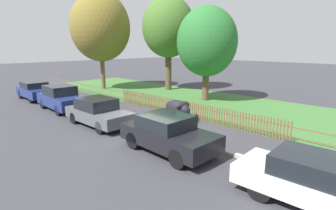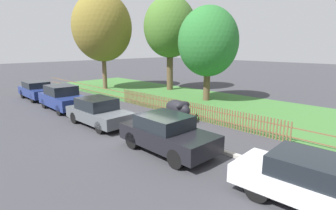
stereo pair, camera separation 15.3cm
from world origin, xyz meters
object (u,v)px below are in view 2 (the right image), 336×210
object	(u,v)px
parked_car_navy_estate	(99,112)
tree_mid_park	(208,42)
parked_car_red_compact	(167,133)
parked_car_silver_hatchback	(37,90)
tree_nearest_kerb	(102,27)
parked_car_black_saloon	(63,98)
parked_car_white_van	(322,184)
covered_motorcycle	(178,109)
tree_behind_motorcycle	(170,28)

from	to	relation	value
parked_car_navy_estate	tree_mid_park	distance (m)	9.66
parked_car_red_compact	parked_car_silver_hatchback	bearing A→B (deg)	-179.50
tree_nearest_kerb	parked_car_navy_estate	bearing A→B (deg)	-33.30
parked_car_red_compact	tree_nearest_kerb	size ratio (longest dim) A/B	0.45
parked_car_black_saloon	parked_car_navy_estate	bearing A→B (deg)	0.23
parked_car_navy_estate	parked_car_silver_hatchback	bearing A→B (deg)	177.40
parked_car_navy_estate	parked_car_red_compact	world-z (taller)	parked_car_red_compact
parked_car_white_van	covered_motorcycle	xyz separation A→B (m)	(-7.76, 3.22, 0.02)
tree_behind_motorcycle	tree_mid_park	bearing A→B (deg)	-16.31
parked_car_navy_estate	tree_nearest_kerb	world-z (taller)	tree_nearest_kerb
parked_car_navy_estate	tree_behind_motorcycle	xyz separation A→B (m)	(-5.29, 10.55, 4.88)
parked_car_white_van	parked_car_black_saloon	bearing A→B (deg)	177.75
tree_nearest_kerb	parked_car_red_compact	bearing A→B (deg)	-23.75
parked_car_black_saloon	parked_car_white_van	bearing A→B (deg)	1.69
parked_car_black_saloon	parked_car_white_van	distance (m)	14.82
parked_car_navy_estate	tree_behind_motorcycle	distance (m)	12.77
tree_nearest_kerb	tree_mid_park	size ratio (longest dim) A/B	1.29
parked_car_black_saloon	covered_motorcycle	bearing A→B (deg)	26.10
parked_car_navy_estate	tree_mid_park	xyz separation A→B (m)	(0.10, 8.97, 3.56)
parked_car_navy_estate	parked_car_red_compact	xyz separation A→B (m)	(4.95, 0.01, 0.04)
parked_car_navy_estate	parked_car_white_van	distance (m)	10.25
tree_mid_park	parked_car_black_saloon	bearing A→B (deg)	-117.86
parked_car_red_compact	parked_car_navy_estate	bearing A→B (deg)	-178.56
parked_car_red_compact	parked_car_white_van	size ratio (longest dim) A/B	0.88
covered_motorcycle	tree_nearest_kerb	xyz separation A→B (m)	(-12.57, 3.32, 4.93)
parked_car_black_saloon	tree_behind_motorcycle	bearing A→B (deg)	95.77
parked_car_silver_hatchback	covered_motorcycle	bearing A→B (deg)	15.85
parked_car_red_compact	covered_motorcycle	distance (m)	4.12
parked_car_silver_hatchback	parked_car_black_saloon	world-z (taller)	parked_car_black_saloon
parked_car_silver_hatchback	tree_nearest_kerb	world-z (taller)	tree_nearest_kerb
covered_motorcycle	tree_behind_motorcycle	xyz separation A→B (m)	(-7.77, 7.24, 4.87)
tree_behind_motorcycle	tree_nearest_kerb	bearing A→B (deg)	-140.66
tree_mid_park	tree_behind_motorcycle	bearing A→B (deg)	163.69
parked_car_white_van	tree_behind_motorcycle	xyz separation A→B (m)	(-15.54, 10.46, 4.89)
parked_car_black_saloon	covered_motorcycle	size ratio (longest dim) A/B	2.12
parked_car_navy_estate	tree_behind_motorcycle	bearing A→B (deg)	115.37
tree_behind_motorcycle	tree_mid_park	world-z (taller)	tree_behind_motorcycle
parked_car_black_saloon	parked_car_white_van	size ratio (longest dim) A/B	0.92
parked_car_navy_estate	parked_car_white_van	world-z (taller)	parked_car_navy_estate
parked_car_black_saloon	parked_car_red_compact	bearing A→B (deg)	1.11
parked_car_red_compact	tree_mid_park	bearing A→B (deg)	119.77
parked_car_white_van	parked_car_silver_hatchback	bearing A→B (deg)	177.51
covered_motorcycle	tree_behind_motorcycle	bearing A→B (deg)	142.02
parked_car_silver_hatchback	tree_behind_motorcycle	bearing A→B (deg)	69.92
parked_car_navy_estate	tree_mid_park	world-z (taller)	tree_mid_park
parked_car_black_saloon	parked_car_red_compact	distance (m)	9.53
parked_car_silver_hatchback	tree_nearest_kerb	distance (m)	8.12
covered_motorcycle	tree_nearest_kerb	distance (m)	13.90
parked_car_black_saloon	tree_nearest_kerb	size ratio (longest dim) A/B	0.47
parked_car_navy_estate	covered_motorcycle	size ratio (longest dim) A/B	2.04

